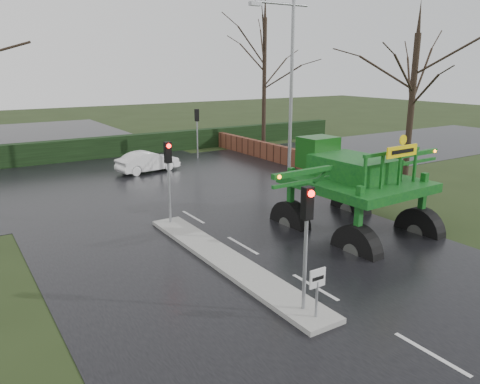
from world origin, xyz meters
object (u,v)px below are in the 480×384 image
traffic_signal_near (307,223)px  traffic_signal_mid (168,165)px  traffic_signal_far (197,122)px  street_light_right (287,74)px  white_sedan (149,172)px  keep_left_sign (317,285)px  crop_sprayer (355,185)px

traffic_signal_near → traffic_signal_mid: 8.50m
traffic_signal_mid → traffic_signal_far: (7.80, 12.52, 0.00)m
traffic_signal_near → traffic_signal_mid: bearing=90.0°
traffic_signal_near → traffic_signal_mid: (0.00, 8.50, 0.00)m
traffic_signal_mid → street_light_right: bearing=25.4°
traffic_signal_mid → white_sedan: (3.12, 10.22, -2.59)m
traffic_signal_near → white_sedan: 19.16m
street_light_right → white_sedan: 10.45m
keep_left_sign → traffic_signal_mid: (0.00, 8.99, 1.53)m
traffic_signal_far → crop_sprayer: 18.76m
traffic_signal_near → traffic_signal_far: 22.42m
traffic_signal_far → white_sedan: bearing=26.1°
keep_left_sign → traffic_signal_far: 22.93m
traffic_signal_near → traffic_signal_mid: size_ratio=1.00×
crop_sprayer → traffic_signal_far: bearing=77.7°
keep_left_sign → traffic_signal_mid: traffic_signal_mid is taller
crop_sprayer → keep_left_sign: bearing=-147.0°
traffic_signal_mid → crop_sprayer: 7.39m
traffic_signal_near → street_light_right: (9.49, 13.01, 3.40)m
crop_sprayer → street_light_right: bearing=62.2°
keep_left_sign → white_sedan: 19.49m
keep_left_sign → traffic_signal_far: bearing=70.1°
keep_left_sign → street_light_right: bearing=54.9°
keep_left_sign → crop_sprayer: (4.40, 3.06, 1.36)m
traffic_signal_far → street_light_right: size_ratio=0.35×
street_light_right → white_sedan: bearing=138.1°
keep_left_sign → white_sedan: keep_left_sign is taller
traffic_signal_mid → traffic_signal_near: bearing=-90.0°
white_sedan → keep_left_sign: bearing=161.7°
traffic_signal_mid → crop_sprayer: size_ratio=0.39×
traffic_signal_mid → traffic_signal_far: bearing=58.1°
keep_left_sign → traffic_signal_far: traffic_signal_far is taller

